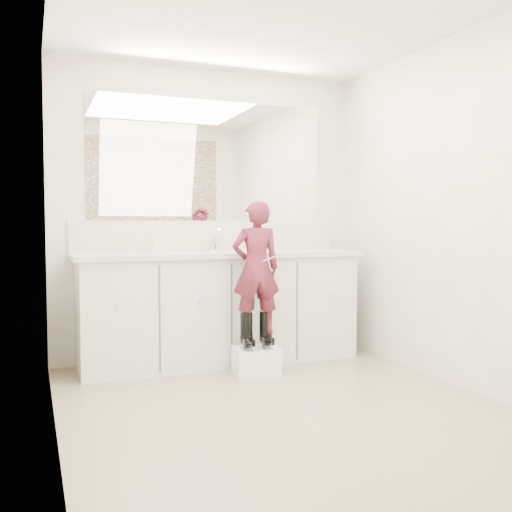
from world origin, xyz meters
name	(u,v)px	position (x,y,z in m)	size (l,w,h in m)	color
floor	(283,407)	(0.00, 0.00, 0.00)	(3.00, 3.00, 0.00)	#817354
ceiling	(284,3)	(0.00, 0.00, 2.40)	(3.00, 3.00, 0.00)	white
wall_back	(210,214)	(0.00, 1.50, 1.20)	(2.60, 2.60, 0.00)	beige
wall_front	(460,199)	(0.00, -1.50, 1.20)	(2.60, 2.60, 0.00)	beige
wall_left	(52,207)	(-1.30, 0.00, 1.20)	(3.00, 3.00, 0.00)	beige
wall_right	(458,211)	(1.30, 0.00, 1.20)	(3.00, 3.00, 0.00)	beige
vanity_cabinet	(220,310)	(0.00, 1.23, 0.42)	(2.20, 0.55, 0.85)	silver
countertop	(221,255)	(0.00, 1.21, 0.87)	(2.28, 0.58, 0.04)	beige
backsplash	(210,236)	(0.00, 1.49, 1.02)	(2.28, 0.03, 0.25)	beige
mirror	(210,161)	(0.00, 1.49, 1.64)	(2.00, 0.02, 1.00)	white
dot_panel	(461,69)	(0.00, -1.49, 1.65)	(2.00, 0.01, 1.20)	#472819
faucet	(214,245)	(0.00, 1.38, 0.94)	(0.08, 0.08, 0.10)	silver
cup	(267,246)	(0.40, 1.21, 0.94)	(0.10, 0.10, 0.09)	beige
soap_bottle	(159,240)	(-0.49, 1.23, 0.99)	(0.09, 0.09, 0.20)	silver
step_stool	(256,361)	(0.12, 0.75, 0.10)	(0.32, 0.27, 0.20)	white
boot_left	(246,330)	(0.05, 0.75, 0.34)	(0.10, 0.18, 0.27)	black
boot_right	(265,329)	(0.20, 0.75, 0.34)	(0.10, 0.18, 0.27)	black
toddler	(256,268)	(0.12, 0.75, 0.79)	(0.36, 0.23, 0.98)	#9B2F4C
toothbrush	(268,260)	(0.19, 0.70, 0.85)	(0.01, 0.01, 0.14)	#E057A0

